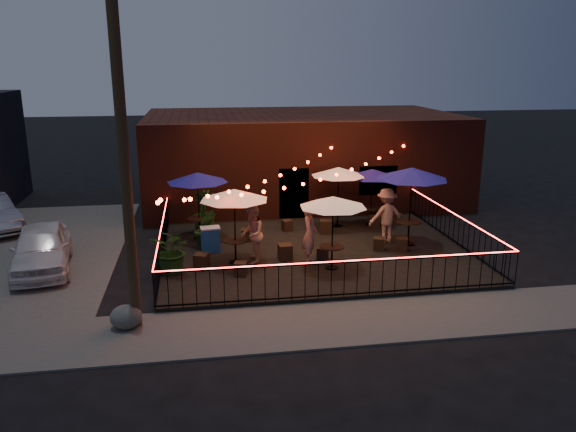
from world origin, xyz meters
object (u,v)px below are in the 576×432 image
cafe_table_0 (234,196)px  cafe_table_3 (339,172)px  cafe_table_4 (412,174)px  cooler (210,239)px  cafe_table_2 (333,203)px  boulder (126,317)px  utility_pole (125,166)px  cafe_table_5 (372,174)px  cafe_table_1 (197,178)px

cafe_table_0 → cafe_table_3: 5.40m
cafe_table_3 → cafe_table_4: size_ratio=0.98×
cafe_table_3 → cooler: cafe_table_3 is taller
cafe_table_0 → cafe_table_2: 3.05m
cafe_table_3 → boulder: bearing=-134.0°
utility_pole → boulder: 3.68m
utility_pole → cafe_table_3: size_ratio=3.01×
cafe_table_0 → cafe_table_3: size_ratio=0.98×
boulder → utility_pole: bearing=28.7°
cafe_table_2 → boulder: size_ratio=3.11×
cafe_table_0 → cooler: bearing=122.2°
cooler → boulder: 5.56m
utility_pole → cafe_table_3: (6.87, 7.23, -1.74)m
cafe_table_2 → cafe_table_5: 5.10m
cafe_table_5 → boulder: (-8.41, -7.32, -1.84)m
cafe_table_3 → cafe_table_4: 3.22m
cafe_table_4 → cooler: (-6.81, 0.33, -2.05)m
cafe_table_1 → utility_pole: bearing=-103.7°
utility_pole → cafe_table_4: size_ratio=2.95×
boulder → cooler: bearing=66.9°
cafe_table_2 → cafe_table_0: bearing=161.0°
cafe_table_3 → cooler: size_ratio=3.14×
cafe_table_5 → boulder: 11.30m
cafe_table_1 → cafe_table_0: bearing=-68.3°
cafe_table_1 → cafe_table_5: size_ratio=1.13×
utility_pole → cafe_table_3: utility_pole is taller
utility_pole → cafe_table_0: bearing=54.5°
cafe_table_2 → utility_pole: bearing=-153.4°
cooler → boulder: size_ratio=1.02×
cafe_table_3 → cafe_table_0: bearing=-140.4°
cafe_table_5 → cafe_table_4: bearing=-77.2°
cafe_table_1 → cooler: 2.39m
cooler → cafe_table_3: bearing=19.8°
cafe_table_3 → boulder: cafe_table_3 is taller
cafe_table_0 → cooler: size_ratio=3.08×
cooler → boulder: cooler is taller
cafe_table_3 → cafe_table_4: cafe_table_4 is taller
cafe_table_1 → cafe_table_2: (3.99, -3.76, -0.12)m
cafe_table_1 → cafe_table_3: size_ratio=0.98×
cafe_table_0 → cafe_table_1: cafe_table_1 is taller
cafe_table_3 → cooler: bearing=-155.4°
cafe_table_3 → cafe_table_5: cafe_table_3 is taller
cafe_table_5 → cafe_table_3: bearing=178.2°
cafe_table_0 → boulder: bearing=-126.8°
cafe_table_2 → boulder: cafe_table_2 is taller
utility_pole → cafe_table_2: (5.59, 2.80, -1.77)m
cafe_table_3 → cafe_table_2: bearing=-106.1°
utility_pole → cafe_table_5: (8.18, 7.19, -1.83)m
cafe_table_4 → boulder: bearing=-152.0°
cafe_table_2 → cafe_table_1: bearing=136.7°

